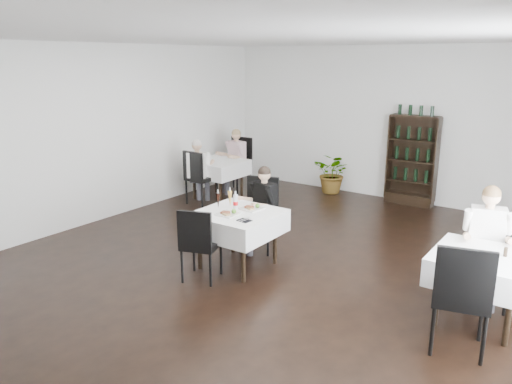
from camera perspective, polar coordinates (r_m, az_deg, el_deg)
room_shell at (r=6.28m, az=-0.02°, el=3.58°), size 9.00×9.00×9.00m
wine_shelf at (r=9.98m, az=17.39°, el=3.38°), size 0.90×0.28×1.75m
main_table at (r=6.68m, az=-2.12°, el=-3.53°), size 1.03×1.03×0.77m
left_table at (r=10.02m, az=-4.38°, el=2.74°), size 0.98×0.98×0.77m
right_table at (r=5.80m, az=24.43°, el=-7.91°), size 0.98×0.98×0.77m
potted_tree at (r=10.54m, az=8.84°, el=2.13°), size 0.81×0.71×0.85m
main_chair_far at (r=7.35m, az=0.49°, el=-1.89°), size 0.61×0.61×1.06m
main_chair_near at (r=6.29m, az=-6.57°, el=-5.51°), size 0.56×0.56×0.96m
left_chair_far at (r=10.58m, az=-2.09°, el=3.61°), size 0.52×0.53×1.14m
left_chair_near at (r=9.60m, az=-6.64°, el=2.03°), size 0.50×0.51×1.06m
right_chair_far at (r=6.38m, az=26.08°, el=-6.31°), size 0.53×0.54×1.04m
right_chair_near at (r=5.12m, az=22.46°, el=-10.54°), size 0.62×0.62×1.12m
diner_main at (r=7.20m, az=0.55°, el=-1.21°), size 0.55×0.59×1.26m
diner_left_far at (r=10.45m, az=-2.53°, el=4.15°), size 0.56×0.59×1.33m
diner_left_near at (r=9.62m, az=-6.59°, el=2.91°), size 0.57×0.60×1.28m
diner_right_far at (r=6.26m, az=24.89°, el=-4.57°), size 0.57×0.60×1.37m
plate_far at (r=6.75m, az=-0.44°, el=-1.84°), size 0.29×0.29×0.08m
plate_near at (r=6.52m, az=-3.17°, el=-2.48°), size 0.26×0.26×0.08m
pilsner_dark at (r=6.81m, az=-4.35°, el=-0.95°), size 0.06×0.06×0.26m
pilsner_lager at (r=6.87m, az=-2.99°, el=-0.74°), size 0.06×0.06×0.27m
coke_bottle at (r=6.72m, az=-2.36°, el=-1.17°), size 0.07×0.07×0.26m
napkin_cutlery at (r=6.28m, az=-1.35°, el=-3.26°), size 0.18×0.19×0.02m
pepper_mill at (r=5.78m, az=26.63°, el=-6.15°), size 0.05×0.05×0.10m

